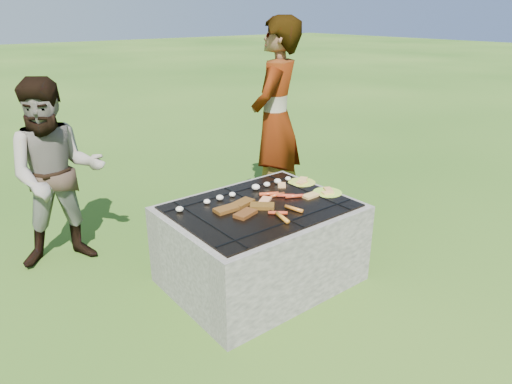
% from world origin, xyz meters
% --- Properties ---
extents(lawn, '(60.00, 60.00, 0.00)m').
position_xyz_m(lawn, '(0.00, 0.00, 0.00)').
color(lawn, '#224C13').
rests_on(lawn, ground).
extents(fire_pit, '(1.30, 1.00, 0.62)m').
position_xyz_m(fire_pit, '(0.00, 0.00, 0.28)').
color(fire_pit, gray).
rests_on(fire_pit, ground).
extents(mushrooms, '(1.05, 0.06, 0.04)m').
position_xyz_m(mushrooms, '(0.05, 0.26, 0.63)').
color(mushrooms, beige).
rests_on(mushrooms, fire_pit).
extents(pork_slabs, '(0.41, 0.29, 0.02)m').
position_xyz_m(pork_slabs, '(-0.13, 0.02, 0.62)').
color(pork_slabs, '#94581B').
rests_on(pork_slabs, fire_pit).
extents(sausages, '(0.42, 0.51, 0.03)m').
position_xyz_m(sausages, '(0.13, -0.09, 0.63)').
color(sausages, '#F04227').
rests_on(sausages, fire_pit).
extents(bread_on_grate, '(0.45, 0.40, 0.02)m').
position_xyz_m(bread_on_grate, '(0.28, 0.02, 0.62)').
color(bread_on_grate, '#F6C57E').
rests_on(bread_on_grate, fire_pit).
extents(plate_far, '(0.22, 0.22, 0.03)m').
position_xyz_m(plate_far, '(0.56, 0.16, 0.61)').
color(plate_far, yellow).
rests_on(plate_far, fire_pit).
extents(plate_near, '(0.28, 0.28, 0.03)m').
position_xyz_m(plate_near, '(0.56, -0.12, 0.61)').
color(plate_near, '#D2F43A').
rests_on(plate_near, fire_pit).
extents(cook, '(0.82, 0.74, 1.87)m').
position_xyz_m(cook, '(0.90, 0.89, 0.93)').
color(cook, '#A89D8C').
rests_on(cook, ground).
extents(bystander, '(0.84, 0.73, 1.47)m').
position_xyz_m(bystander, '(-1.03, 1.20, 0.73)').
color(bystander, '#A18F86').
rests_on(bystander, ground).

